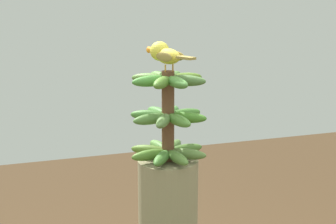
% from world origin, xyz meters
% --- Properties ---
extents(banana_bunch, '(0.27, 0.27, 0.31)m').
position_xyz_m(banana_bunch, '(-0.00, -0.00, 1.45)').
color(banana_bunch, brown).
rests_on(banana_bunch, banana_tree).
extents(perched_bird, '(0.22, 0.11, 0.09)m').
position_xyz_m(perched_bird, '(-0.02, -0.01, 1.66)').
color(perched_bird, '#C68933').
rests_on(perched_bird, banana_bunch).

